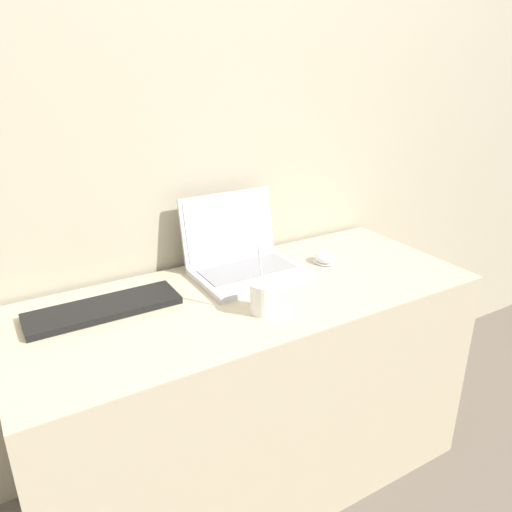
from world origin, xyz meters
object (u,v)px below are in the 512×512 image
Objects in this scene: laptop at (242,257)px; drink_cup at (264,297)px; external_keyboard at (103,308)px; computer_mouse at (324,258)px.

laptop is 0.28m from drink_cup.
laptop is 1.71× the size of drink_cup.
external_keyboard is at bearing 149.21° from drink_cup.
drink_cup is at bearing -30.79° from external_keyboard.
laptop is 0.47m from external_keyboard.
computer_mouse is (0.28, -0.08, -0.04)m from laptop.
laptop is 3.93× the size of computer_mouse.
computer_mouse is at bearing -2.64° from external_keyboard.
external_keyboard is (-0.39, 0.23, -0.04)m from drink_cup.
external_keyboard is at bearing -174.90° from laptop.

